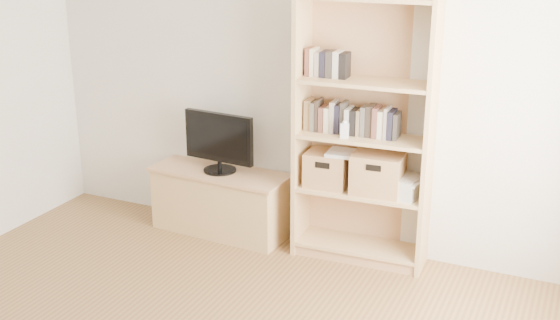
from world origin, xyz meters
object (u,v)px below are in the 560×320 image
Objects in this scene: television at (219,143)px; laptop at (349,154)px; basket_right at (378,173)px; basket_left at (328,169)px; tv_stand at (221,203)px; bookshelf at (364,133)px; baby_monitor at (345,131)px.

television is 1.96× the size of laptop.
basket_left is at bearing 179.07° from basket_right.
laptop reaches higher than tv_stand.
basket_right is at bearing 0.17° from laptop.
basket_right reaches higher than laptop.
tv_stand is 0.56× the size of bookshelf.
baby_monitor reaches higher than tv_stand.
laptop is (-0.22, -0.02, 0.12)m from basket_right.
basket_right is 1.16× the size of laptop.
television is 5.61× the size of baby_monitor.
basket_right is (1.31, 0.03, -0.07)m from television.
television is at bearing 176.46° from laptop.
basket_right is at bearing -2.60° from bookshelf.
baby_monitor is at bearing -135.00° from bookshelf.
bookshelf is at bearing 6.29° from television.
baby_monitor is (1.08, -0.08, 0.26)m from television.
basket_right reaches higher than tv_stand.
basket_right is at bearing 18.63° from baby_monitor.
laptop is at bearing -172.71° from bookshelf.
baby_monitor reaches higher than television.
tv_stand is 3.50× the size of basket_left.
laptop is (-0.10, -0.02, -0.17)m from bookshelf.
bookshelf is 5.49× the size of basket_right.
tv_stand is at bearing 176.46° from laptop.
basket_left is 1.01× the size of laptop.
television is at bearing 177.93° from basket_right.
baby_monitor is 0.35× the size of basket_left.
bookshelf reaches higher than basket_right.
tv_stand is 1.80× the size of television.
baby_monitor reaches higher than basket_left.
basket_right is at bearing -0.62° from basket_left.
bookshelf is 0.20m from laptop.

